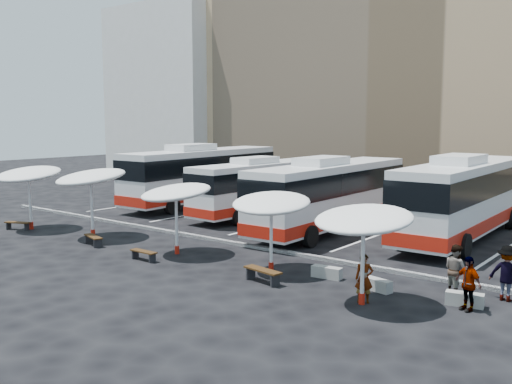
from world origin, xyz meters
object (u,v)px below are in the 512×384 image
Objects in this scene: conc_bench_1 at (377,285)px; passenger_2 at (468,283)px; wood_bench_1 at (93,238)px; passenger_0 at (364,278)px; bus_2 at (331,193)px; sunshade_4 at (364,219)px; sunshade_0 at (29,174)px; passenger_3 at (507,273)px; wood_bench_0 at (18,224)px; conc_bench_0 at (327,272)px; wood_bench_2 at (144,253)px; conc_bench_2 at (465,299)px; sunshade_2 at (176,193)px; sunshade_1 at (91,177)px; passenger_1 at (456,270)px; bus_1 at (265,185)px; sunshade_3 at (271,203)px; wood_bench_3 at (263,272)px; bus_3 at (465,195)px; bus_0 at (203,173)px.

passenger_2 is (3.13, -0.17, 0.65)m from conc_bench_1.
conc_bench_1 is 3.20m from passenger_2.
passenger_0 is at bearing 1.12° from wood_bench_1.
bus_2 reaches higher than sunshade_4.
sunshade_0 reaches higher than passenger_3.
wood_bench_0 is 17.98m from conc_bench_0.
sunshade_4 is at bearing 3.11° from wood_bench_2.
conc_bench_2 is (2.93, 0.22, 0.01)m from conc_bench_1.
sunshade_2 is 9.84m from passenger_0.
sunshade_1 is 3.55× the size of conc_bench_2.
passenger_1 is 1.58m from passenger_3.
passenger_3 is (3.81, 1.60, 0.71)m from conc_bench_1.
conc_bench_1 is 0.70× the size of passenger_0.
bus_1 reaches higher than conc_bench_1.
sunshade_0 is at bearing -175.79° from sunshade_3.
wood_bench_2 is at bearing -167.18° from conc_bench_1.
passenger_2 reaches higher than conc_bench_1.
passenger_1 is (15.95, 2.93, 0.51)m from wood_bench_1.
wood_bench_2 is (5.63, -1.56, -2.70)m from sunshade_1.
conc_bench_2 is at bearing 3.25° from sunshade_2.
wood_bench_3 is (8.84, -11.79, -1.47)m from bus_1.
sunshade_2 is 3.36× the size of conc_bench_2.
wood_bench_2 is 0.79× the size of passenger_2.
bus_3 is 10.25m from passenger_3.
passenger_0 is at bearing -87.23° from bus_3.
conc_bench_0 is at bearing 5.34° from sunshade_0.
wood_bench_0 is 6.36m from wood_bench_1.
passenger_1 is 0.94× the size of passenger_3.
bus_1 is at bearing -21.99° from passenger_3.
conc_bench_0 is (7.17, 0.77, -2.50)m from sunshade_2.
bus_0 is 19.64m from wood_bench_3.
sunshade_4 is at bearing -40.03° from bus_1.
passenger_1 reaches higher than conc_bench_1.
passenger_1 is at bearing 10.41° from wood_bench_1.
bus_0 is 6.15m from bus_1.
conc_bench_1 is at bearing 2.94° from sunshade_2.
sunshade_1 is 3.27m from wood_bench_1.
bus_2 is 7.31× the size of passenger_1.
sunshade_3 is at bearing -39.98° from bus_0.
sunshade_0 reaches higher than wood_bench_1.
bus_1 is at bearing 58.09° from wood_bench_0.
wood_bench_2 is (-5.19, -1.96, -2.36)m from sunshade_3.
conc_bench_2 is (22.95, 2.13, -0.11)m from wood_bench_0.
sunshade_0 is 3.65× the size of conc_bench_1.
sunshade_3 is 1.17× the size of sunshade_4.
sunshade_1 reaches higher than wood_bench_3.
passenger_0 is (9.60, -0.96, -1.92)m from sunshade_2.
bus_0 reaches higher than wood_bench_1.
passenger_1 is (2.28, 1.22, 0.65)m from conc_bench_1.
sunshade_4 is at bearing 0.28° from wood_bench_1.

